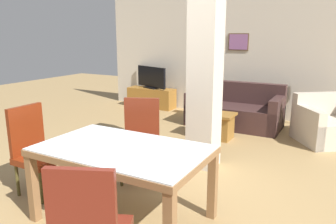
{
  "coord_description": "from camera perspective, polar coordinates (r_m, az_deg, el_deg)",
  "views": [
    {
      "loc": [
        1.76,
        -2.33,
        1.76
      ],
      "look_at": [
        0.0,
        0.89,
        0.89
      ],
      "focal_mm": 35.0,
      "sensor_mm": 36.0,
      "label": 1
    }
  ],
  "objects": [
    {
      "name": "ground_plane",
      "position": [
        3.41,
        -7.57,
        -17.83
      ],
      "size": [
        18.0,
        18.0,
        0.0
      ],
      "primitive_type": "plane",
      "color": "#9B7C4D"
    },
    {
      "name": "back_wall",
      "position": [
        7.25,
        14.82,
        9.72
      ],
      "size": [
        7.2,
        0.09,
        2.7
      ],
      "color": "beige",
      "rests_on": "ground_plane"
    },
    {
      "name": "divider_pillar",
      "position": [
        4.28,
        6.51,
        7.79
      ],
      "size": [
        0.37,
        0.37,
        2.7
      ],
      "color": "beige",
      "rests_on": "ground_plane"
    },
    {
      "name": "dining_table",
      "position": [
        3.15,
        -7.9,
        -8.6
      ],
      "size": [
        1.58,
        0.97,
        0.74
      ],
      "color": "brown",
      "rests_on": "ground_plane"
    },
    {
      "name": "dining_chair_far_left",
      "position": [
        4.07,
        -4.8,
        -4.38
      ],
      "size": [
        0.61,
        0.61,
        0.99
      ],
      "rotation": [
        0.0,
        0.0,
        -2.73
      ],
      "color": "maroon",
      "rests_on": "ground_plane"
    },
    {
      "name": "dining_chair_head_left",
      "position": [
        3.98,
        -22.12,
        -5.8
      ],
      "size": [
        0.46,
        0.46,
        0.99
      ],
      "rotation": [
        0.0,
        0.0,
        -1.57
      ],
      "color": "maroon",
      "rests_on": "ground_plane"
    },
    {
      "name": "sofa",
      "position": [
        6.55,
        11.57,
        0.12
      ],
      "size": [
        1.77,
        0.88,
        0.83
      ],
      "rotation": [
        0.0,
        0.0,
        3.14
      ],
      "color": "#3A2523",
      "rests_on": "ground_plane"
    },
    {
      "name": "armchair",
      "position": [
        6.04,
        25.87,
        -2.19
      ],
      "size": [
        1.21,
        1.2,
        0.78
      ],
      "rotation": [
        0.0,
        0.0,
        3.76
      ],
      "color": "beige",
      "rests_on": "ground_plane"
    },
    {
      "name": "coffee_table",
      "position": [
        5.75,
        7.66,
        -2.19
      ],
      "size": [
        0.77,
        0.45,
        0.45
      ],
      "color": "olive",
      "rests_on": "ground_plane"
    },
    {
      "name": "bottle",
      "position": [
        5.81,
        7.77,
        1.31
      ],
      "size": [
        0.07,
        0.07,
        0.29
      ],
      "color": "#194C23",
      "rests_on": "coffee_table"
    },
    {
      "name": "tv_stand",
      "position": [
        8.07,
        -2.89,
        2.5
      ],
      "size": [
        1.18,
        0.4,
        0.48
      ],
      "color": "#946124",
      "rests_on": "ground_plane"
    },
    {
      "name": "tv_screen",
      "position": [
        7.99,
        -2.94,
        5.97
      ],
      "size": [
        0.97,
        0.41,
        0.53
      ],
      "rotation": [
        0.0,
        0.0,
        2.78
      ],
      "color": "black",
      "rests_on": "tv_stand"
    }
  ]
}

